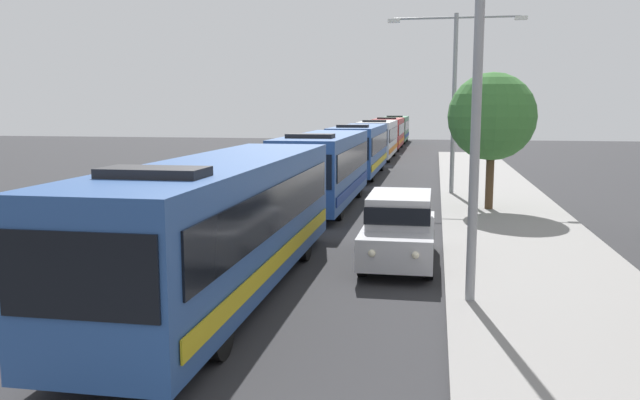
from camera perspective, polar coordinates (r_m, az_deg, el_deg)
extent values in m
cube|color=#284C8C|center=(14.58, -8.36, -1.71)|extent=(2.50, 12.17, 2.70)
cube|color=black|center=(14.18, -3.51, -0.49)|extent=(0.04, 11.20, 1.00)
cube|color=black|center=(14.98, -13.00, -0.21)|extent=(0.04, 11.20, 1.00)
cube|color=black|center=(9.07, -20.78, -6.35)|extent=(2.30, 0.04, 1.20)
cube|color=gold|center=(14.39, -3.43, -5.02)|extent=(0.03, 11.56, 0.36)
cube|color=black|center=(11.02, -14.54, 2.40)|extent=(1.75, 0.90, 0.16)
cylinder|color=black|center=(11.08, -9.02, -11.38)|extent=(0.28, 1.00, 1.00)
cylinder|color=black|center=(11.96, -19.20, -10.26)|extent=(0.28, 1.00, 1.00)
cylinder|color=black|center=(17.71, -1.44, -3.80)|extent=(0.28, 1.00, 1.00)
cylinder|color=black|center=(18.27, -8.23, -3.51)|extent=(0.28, 1.00, 1.00)
cube|color=#284C8C|center=(27.19, 0.41, 3.00)|extent=(2.50, 10.48, 2.70)
cube|color=black|center=(26.98, 3.08, 3.69)|extent=(0.04, 9.64, 1.00)
cube|color=black|center=(27.41, -2.21, 3.77)|extent=(0.04, 9.64, 1.00)
cube|color=black|center=(22.02, -1.92, 2.53)|extent=(2.30, 0.04, 1.20)
cube|color=navy|center=(27.09, 3.08, 1.26)|extent=(0.03, 9.96, 0.36)
cube|color=black|center=(24.01, -0.87, 5.71)|extent=(1.75, 0.90, 0.16)
cylinder|color=black|center=(23.98, 1.68, -0.61)|extent=(0.28, 1.00, 1.00)
cylinder|color=black|center=(24.40, -3.43, -0.47)|extent=(0.28, 1.00, 1.00)
cylinder|color=black|center=(30.00, 3.42, 1.17)|extent=(0.28, 1.00, 1.00)
cylinder|color=black|center=(30.34, -0.71, 1.27)|extent=(0.28, 1.00, 1.00)
cube|color=#284C8C|center=(39.63, 3.52, 4.65)|extent=(2.50, 11.06, 2.70)
cube|color=black|center=(39.48, 5.36, 5.12)|extent=(0.04, 10.18, 1.00)
cube|color=black|center=(39.78, 1.70, 5.18)|extent=(0.04, 10.18, 1.00)
cube|color=black|center=(34.11, 2.43, 4.57)|extent=(2.30, 0.04, 1.20)
cube|color=gold|center=(39.56, 5.36, 3.46)|extent=(0.03, 10.51, 0.36)
cube|color=black|center=(36.27, 2.92, 6.58)|extent=(1.75, 0.90, 0.16)
cylinder|color=black|center=(36.21, 4.60, 2.39)|extent=(0.28, 1.00, 1.00)
cylinder|color=black|center=(36.49, 1.16, 2.46)|extent=(0.28, 1.00, 1.00)
cylinder|color=black|center=(42.63, 5.46, 3.26)|extent=(0.28, 1.00, 1.00)
cylinder|color=black|center=(42.87, 2.52, 3.32)|extent=(0.28, 1.00, 1.00)
cube|color=silver|center=(52.38, 5.17, 5.51)|extent=(2.50, 10.70, 2.70)
cube|color=black|center=(52.27, 6.57, 5.87)|extent=(0.04, 9.85, 1.00)
cube|color=black|center=(52.49, 3.79, 5.92)|extent=(0.04, 9.85, 1.00)
cube|color=black|center=(47.02, 4.59, 5.57)|extent=(2.30, 0.04, 1.20)
cube|color=orange|center=(52.33, 6.56, 4.61)|extent=(0.03, 10.17, 0.36)
cube|color=black|center=(49.13, 4.86, 7.00)|extent=(1.75, 0.90, 0.16)
cylinder|color=black|center=(49.06, 6.09, 3.91)|extent=(0.28, 1.00, 1.00)
cylinder|color=black|center=(49.27, 3.53, 3.96)|extent=(0.28, 1.00, 1.00)
cylinder|color=black|center=(55.30, 6.56, 4.39)|extent=(0.28, 1.00, 1.00)
cylinder|color=black|center=(55.48, 4.29, 4.43)|extent=(0.28, 1.00, 1.00)
cube|color=maroon|center=(64.54, 6.13, 6.02)|extent=(2.50, 10.73, 2.70)
cube|color=black|center=(64.45, 7.27, 6.31)|extent=(0.04, 9.87, 1.00)
cube|color=black|center=(64.63, 5.01, 6.35)|extent=(0.04, 9.87, 1.00)
cube|color=black|center=(59.17, 5.76, 6.11)|extent=(2.30, 0.04, 1.20)
cube|color=orange|center=(64.50, 7.26, 5.28)|extent=(0.03, 10.19, 0.36)
cube|color=black|center=(61.29, 5.94, 7.24)|extent=(1.75, 0.90, 0.16)
cylinder|color=black|center=(61.22, 6.92, 4.76)|extent=(0.28, 1.00, 1.00)
cylinder|color=black|center=(61.38, 4.87, 4.80)|extent=(0.28, 1.00, 1.00)
cylinder|color=black|center=(67.47, 7.24, 5.07)|extent=(0.28, 1.00, 1.00)
cylinder|color=black|center=(67.62, 5.37, 5.11)|extent=(0.28, 1.00, 1.00)
cube|color=#33724C|center=(76.54, 6.79, 6.35)|extent=(2.50, 10.76, 2.70)
cube|color=black|center=(76.46, 7.75, 6.60)|extent=(0.04, 9.90, 1.00)
cube|color=black|center=(76.62, 5.84, 6.63)|extent=(0.04, 9.90, 1.00)
cube|color=black|center=(71.14, 6.52, 6.46)|extent=(2.30, 0.04, 1.20)
cube|color=navy|center=(76.51, 7.74, 5.74)|extent=(0.03, 10.22, 0.36)
cube|color=black|center=(73.29, 6.65, 7.39)|extent=(1.75, 0.90, 0.16)
cylinder|color=black|center=(73.20, 7.47, 5.32)|extent=(0.28, 1.00, 1.00)
cylinder|color=black|center=(73.34, 5.75, 5.35)|extent=(0.28, 1.00, 1.00)
cylinder|color=black|center=(79.48, 7.70, 5.54)|extent=(0.28, 1.00, 1.00)
cylinder|color=black|center=(79.61, 6.11, 5.57)|extent=(0.28, 1.00, 1.00)
cube|color=#B7B7BC|center=(17.39, 7.03, -3.42)|extent=(1.84, 4.60, 0.80)
cube|color=#B7B7BC|center=(17.39, 7.11, -0.73)|extent=(1.62, 2.67, 0.80)
cube|color=black|center=(17.39, 7.11, -0.73)|extent=(1.66, 2.76, 0.44)
sphere|color=#F9EFCC|center=(15.15, 4.62, -4.75)|extent=(0.18, 0.18, 0.18)
sphere|color=#F9EFCC|center=(15.09, 8.46, -4.86)|extent=(0.18, 0.18, 0.18)
cylinder|color=black|center=(16.15, 3.80, -5.56)|extent=(0.22, 0.70, 0.70)
cylinder|color=black|center=(16.05, 9.66, -5.74)|extent=(0.22, 0.70, 0.70)
cylinder|color=black|center=(18.91, 4.77, -3.51)|extent=(0.22, 0.70, 0.70)
cylinder|color=black|center=(18.83, 9.75, -3.66)|extent=(0.22, 0.70, 0.70)
cylinder|color=gray|center=(13.53, 13.68, 6.76)|extent=(0.20, 0.20, 7.51)
cylinder|color=gray|center=(30.87, 11.81, 8.28)|extent=(0.20, 0.20, 8.30)
cylinder|color=gray|center=(31.13, 9.30, 15.64)|extent=(2.85, 0.10, 0.10)
cube|color=silver|center=(31.18, 6.58, 15.53)|extent=(0.56, 0.28, 0.16)
cylinder|color=gray|center=(31.21, 14.74, 15.46)|extent=(2.85, 0.10, 0.10)
cube|color=silver|center=(31.33, 17.43, 15.18)|extent=(0.56, 0.28, 0.16)
cylinder|color=#4C3823|center=(26.50, 14.83, 1.71)|extent=(0.32, 0.32, 2.30)
sphere|color=#387033|center=(26.34, 15.04, 7.18)|extent=(3.45, 3.45, 3.45)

